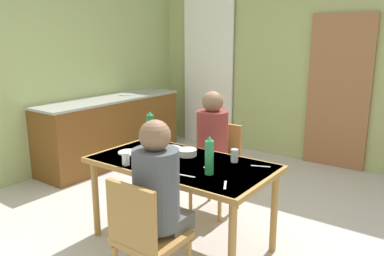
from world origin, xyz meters
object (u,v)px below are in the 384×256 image
object	(u,v)px
water_bottle_green_far	(209,156)
serving_bowl_center	(187,152)
chair_far_diner	(219,162)
chair_near_diner	(144,236)
kitchen_counter	(111,130)
person_near_diner	(158,187)
dining_table	(181,170)
water_bottle_green_near	(150,128)
person_far_diner	(211,137)

from	to	relation	value
water_bottle_green_far	serving_bowl_center	world-z (taller)	water_bottle_green_far
chair_far_diner	chair_near_diner	bearing A→B (deg)	104.69
kitchen_counter	person_near_diner	world-z (taller)	person_near_diner
dining_table	serving_bowl_center	size ratio (longest dim) A/B	8.82
kitchen_counter	person_near_diner	distance (m)	3.04
water_bottle_green_near	water_bottle_green_far	size ratio (longest dim) A/B	1.03
chair_far_diner	person_far_diner	world-z (taller)	person_far_diner
chair_near_diner	chair_far_diner	distance (m)	1.57
chair_far_diner	water_bottle_green_near	bearing A→B (deg)	43.29
water_bottle_green_far	person_near_diner	bearing A→B (deg)	-96.78
person_far_diner	serving_bowl_center	distance (m)	0.47
water_bottle_green_near	water_bottle_green_far	xyz separation A→B (m)	(0.94, -0.41, -0.00)
kitchen_counter	person_far_diner	distance (m)	2.13
kitchen_counter	dining_table	size ratio (longest dim) A/B	1.46
kitchen_counter	water_bottle_green_near	distance (m)	1.83
chair_far_diner	person_near_diner	bearing A→B (deg)	106.07
water_bottle_green_near	water_bottle_green_far	world-z (taller)	water_bottle_green_near
chair_near_diner	person_near_diner	size ratio (longest dim) A/B	1.13
chair_far_diner	water_bottle_green_near	distance (m)	0.76
person_far_diner	serving_bowl_center	bearing A→B (deg)	96.41
person_near_diner	water_bottle_green_far	xyz separation A→B (m)	(0.06, 0.51, 0.08)
chair_far_diner	kitchen_counter	bearing A→B (deg)	-12.13
serving_bowl_center	water_bottle_green_near	bearing A→B (deg)	165.05
dining_table	serving_bowl_center	distance (m)	0.19
dining_table	water_bottle_green_near	bearing A→B (deg)	153.43
chair_near_diner	dining_table	bearing A→B (deg)	110.65
dining_table	chair_far_diner	xyz separation A→B (m)	(-0.11, 0.76, -0.16)
chair_near_diner	water_bottle_green_near	xyz separation A→B (m)	(-0.88, 1.06, 0.37)
water_bottle_green_near	dining_table	bearing A→B (deg)	-26.57
chair_near_diner	water_bottle_green_far	world-z (taller)	water_bottle_green_far
serving_bowl_center	person_near_diner	bearing A→B (deg)	-66.05
kitchen_counter	person_far_diner	size ratio (longest dim) A/B	2.85
dining_table	person_far_diner	xyz separation A→B (m)	(-0.11, 0.62, 0.13)
chair_near_diner	person_far_diner	distance (m)	1.46
chair_near_diner	water_bottle_green_near	distance (m)	1.43
kitchen_counter	chair_far_diner	xyz separation A→B (m)	(2.02, -0.43, 0.05)
kitchen_counter	chair_near_diner	xyz separation A→B (m)	(2.42, -1.95, 0.05)
dining_table	serving_bowl_center	world-z (taller)	serving_bowl_center
chair_near_diner	person_far_diner	bearing A→B (deg)	106.07
dining_table	chair_near_diner	world-z (taller)	chair_near_diner
water_bottle_green_far	serving_bowl_center	distance (m)	0.50
kitchen_counter	serving_bowl_center	xyz separation A→B (m)	(2.08, -1.04, 0.30)
dining_table	person_far_diner	distance (m)	0.64
person_far_diner	water_bottle_green_near	distance (m)	0.59
water_bottle_green_far	chair_near_diner	bearing A→B (deg)	-95.35
dining_table	person_near_diner	world-z (taller)	person_near_diner
kitchen_counter	water_bottle_green_far	xyz separation A→B (m)	(2.48, -1.31, 0.41)
kitchen_counter	person_near_diner	xyz separation A→B (m)	(2.42, -1.82, 0.33)
chair_far_diner	water_bottle_green_far	xyz separation A→B (m)	(0.46, -0.87, 0.37)
chair_near_diner	person_far_diner	world-z (taller)	person_far_diner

